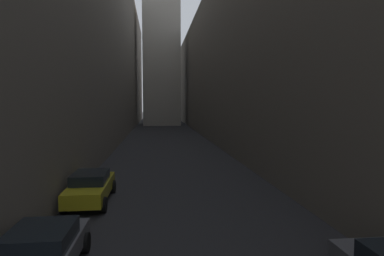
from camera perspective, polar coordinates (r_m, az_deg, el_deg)
ground_plane at (r=44.97m, az=-4.68°, el=-1.75°), size 264.00×264.00×0.00m
building_block_left at (r=48.44m, az=-18.61°, el=13.83°), size 11.38×108.00×25.86m
building_block_right at (r=48.70m, az=9.16°, el=10.41°), size 12.15×108.00×19.90m
parked_car_left_second at (r=10.30m, az=-25.10°, el=-19.29°), size 1.98×4.50×1.37m
parked_car_left_third at (r=16.63m, az=-17.33°, el=-9.77°), size 1.92×4.58×1.47m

